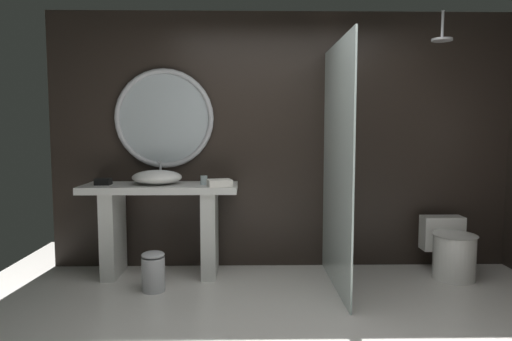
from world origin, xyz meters
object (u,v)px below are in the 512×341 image
object	(u,v)px
tumbler_cup	(204,180)
vessel_sink	(157,177)
tissue_box	(103,182)
waste_bin	(153,271)
round_wall_mirror	(164,118)
rain_shower_head	(442,37)
toilet	(451,249)
folded_hand_towel	(220,183)

from	to	relation	value
tumbler_cup	vessel_sink	bearing A→B (deg)	176.67
tissue_box	waste_bin	xyz separation A→B (m)	(0.55, -0.41, -0.75)
round_wall_mirror	rain_shower_head	xyz separation A→B (m)	(2.62, -0.41, 0.73)
tissue_box	toilet	world-z (taller)	tissue_box
tumbler_cup	round_wall_mirror	bearing A→B (deg)	146.34
tissue_box	rain_shower_head	size ratio (longest dim) A/B	0.52
rain_shower_head	toilet	world-z (taller)	rain_shower_head
tumbler_cup	waste_bin	size ratio (longest dim) A/B	0.25
tumbler_cup	toilet	world-z (taller)	tumbler_cup
tumbler_cup	folded_hand_towel	size ratio (longest dim) A/B	0.40
tissue_box	folded_hand_towel	distance (m)	1.13
vessel_sink	toilet	world-z (taller)	vessel_sink
tumbler_cup	round_wall_mirror	distance (m)	0.78
tumbler_cup	tissue_box	world-z (taller)	tumbler_cup
toilet	folded_hand_towel	xyz separation A→B (m)	(-2.22, -0.07, 0.66)
round_wall_mirror	folded_hand_towel	distance (m)	0.94
folded_hand_towel	tissue_box	bearing A→B (deg)	173.10
folded_hand_towel	tumbler_cup	bearing A→B (deg)	138.93
tissue_box	folded_hand_towel	world-z (taller)	folded_hand_towel
vessel_sink	round_wall_mirror	bearing A→B (deg)	82.65
vessel_sink	round_wall_mirror	xyz separation A→B (m)	(0.03, 0.25, 0.57)
tissue_box	round_wall_mirror	bearing A→B (deg)	27.60
toilet	rain_shower_head	bearing A→B (deg)	-163.51
vessel_sink	round_wall_mirror	world-z (taller)	round_wall_mirror
rain_shower_head	round_wall_mirror	bearing A→B (deg)	171.19
tumbler_cup	rain_shower_head	distance (m)	2.57
tumbler_cup	folded_hand_towel	bearing A→B (deg)	-41.07
rain_shower_head	folded_hand_towel	size ratio (longest dim) A/B	1.25
tissue_box	tumbler_cup	bearing A→B (deg)	0.13
round_wall_mirror	tumbler_cup	bearing A→B (deg)	-33.66
vessel_sink	waste_bin	xyz separation A→B (m)	(0.04, -0.44, -0.78)
rain_shower_head	toilet	size ratio (longest dim) A/B	0.45
vessel_sink	rain_shower_head	size ratio (longest dim) A/B	1.75
vessel_sink	rain_shower_head	world-z (taller)	rain_shower_head
toilet	folded_hand_towel	bearing A→B (deg)	-178.30
tissue_box	rain_shower_head	world-z (taller)	rain_shower_head
tumbler_cup	tissue_box	distance (m)	0.96
round_wall_mirror	toilet	distance (m)	3.09
tumbler_cup	waste_bin	world-z (taller)	tumbler_cup
round_wall_mirror	folded_hand_towel	size ratio (longest dim) A/B	4.59
waste_bin	folded_hand_towel	distance (m)	0.98
vessel_sink	folded_hand_towel	xyz separation A→B (m)	(0.61, -0.16, -0.04)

